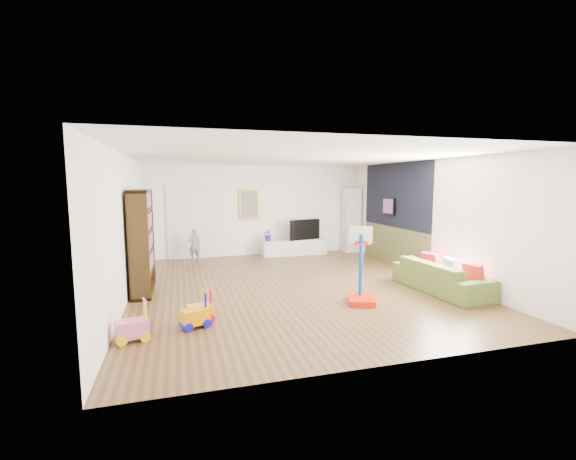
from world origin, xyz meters
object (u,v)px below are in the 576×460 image
object	(u,v)px
media_console	(294,247)
bookshelf	(142,242)
basketball_hoop	(362,265)
sofa	(441,276)

from	to	relation	value
media_console	bookshelf	size ratio (longest dim) A/B	0.97
bookshelf	basketball_hoop	world-z (taller)	bookshelf
bookshelf	sofa	xyz separation A→B (m)	(5.74, -1.62, -0.71)
media_console	sofa	xyz separation A→B (m)	(1.67, -4.65, 0.08)
sofa	basketball_hoop	size ratio (longest dim) A/B	1.52
basketball_hoop	sofa	bearing A→B (deg)	27.76
bookshelf	sofa	world-z (taller)	bookshelf
media_console	sofa	size ratio (longest dim) A/B	0.94
media_console	sofa	bearing A→B (deg)	-71.84
basketball_hoop	media_console	bearing A→B (deg)	108.13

